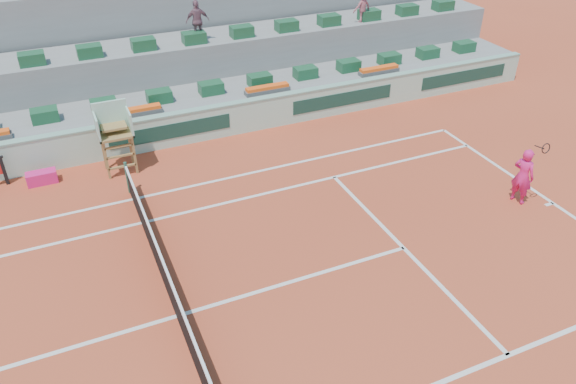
% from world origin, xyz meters
% --- Properties ---
extents(ground, '(90.00, 90.00, 0.00)m').
position_xyz_m(ground, '(0.00, 0.00, 0.00)').
color(ground, '#A5381F').
rests_on(ground, ground).
extents(seating_tier_lower, '(36.00, 4.00, 1.20)m').
position_xyz_m(seating_tier_lower, '(0.00, 10.70, 0.60)').
color(seating_tier_lower, gray).
rests_on(seating_tier_lower, ground).
extents(seating_tier_upper, '(36.00, 2.40, 2.60)m').
position_xyz_m(seating_tier_upper, '(0.00, 12.30, 1.30)').
color(seating_tier_upper, gray).
rests_on(seating_tier_upper, ground).
extents(stadium_back_wall, '(36.00, 0.40, 4.40)m').
position_xyz_m(stadium_back_wall, '(0.00, 13.90, 2.20)').
color(stadium_back_wall, gray).
rests_on(stadium_back_wall, ground).
extents(player_bag, '(0.94, 0.42, 0.42)m').
position_xyz_m(player_bag, '(-2.50, 7.65, 0.21)').
color(player_bag, '#DF1D6E').
rests_on(player_bag, ground).
extents(spectator_mid, '(0.95, 0.42, 1.61)m').
position_xyz_m(spectator_mid, '(4.24, 11.85, 3.40)').
color(spectator_mid, '#7D5360').
rests_on(spectator_mid, seating_tier_upper).
extents(spectator_right, '(0.95, 0.64, 1.36)m').
position_xyz_m(spectator_right, '(11.53, 11.58, 3.28)').
color(spectator_right, '#984C55').
rests_on(spectator_right, seating_tier_upper).
extents(court_lines, '(23.89, 11.09, 0.01)m').
position_xyz_m(court_lines, '(0.00, 0.00, 0.01)').
color(court_lines, silver).
rests_on(court_lines, ground).
extents(tennis_net, '(0.10, 11.97, 1.10)m').
position_xyz_m(tennis_net, '(0.00, 0.00, 0.53)').
color(tennis_net, black).
rests_on(tennis_net, ground).
extents(advertising_hoarding, '(36.00, 0.34, 1.26)m').
position_xyz_m(advertising_hoarding, '(0.02, 8.50, 0.63)').
color(advertising_hoarding, '#A3CEB5').
rests_on(advertising_hoarding, ground).
extents(umpire_chair, '(1.10, 0.90, 2.40)m').
position_xyz_m(umpire_chair, '(0.00, 7.50, 1.54)').
color(umpire_chair, olive).
rests_on(umpire_chair, ground).
extents(seat_row_lower, '(32.90, 0.60, 0.44)m').
position_xyz_m(seat_row_lower, '(0.00, 9.80, 1.42)').
color(seat_row_lower, '#194C2C').
rests_on(seat_row_lower, seating_tier_lower).
extents(seat_row_upper, '(32.90, 0.60, 0.44)m').
position_xyz_m(seat_row_upper, '(0.00, 11.70, 2.82)').
color(seat_row_upper, '#194C2C').
rests_on(seat_row_upper, seating_tier_upper).
extents(flower_planters, '(26.80, 0.36, 0.28)m').
position_xyz_m(flower_planters, '(-1.50, 9.00, 1.33)').
color(flower_planters, '#4D4D4D').
rests_on(flower_planters, seating_tier_lower).
extents(tennis_player, '(0.62, 0.95, 2.28)m').
position_xyz_m(tennis_player, '(10.94, 0.56, 0.92)').
color(tennis_player, '#DF1D6E').
rests_on(tennis_player, ground).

